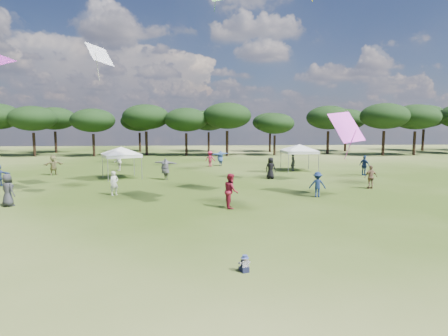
{
  "coord_description": "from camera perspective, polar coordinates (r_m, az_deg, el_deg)",
  "views": [
    {
      "loc": [
        -0.72,
        -9.23,
        4.52
      ],
      "look_at": [
        0.29,
        6.0,
        2.72
      ],
      "focal_mm": 30.0,
      "sensor_mm": 36.0,
      "label": 1
    }
  ],
  "objects": [
    {
      "name": "toddler",
      "position": [
        11.88,
        3.16,
        -14.43
      ],
      "size": [
        0.39,
        0.42,
        0.53
      ],
      "rotation": [
        0.0,
        0.0,
        0.27
      ],
      "color": "#161932",
      "rests_on": "ground"
    },
    {
      "name": "tent_right",
      "position": [
        37.01,
        11.41,
        3.37
      ],
      "size": [
        6.22,
        6.22,
        2.87
      ],
      "rotation": [
        0.0,
        0.0,
        0.03
      ],
      "color": "gray",
      "rests_on": "ground"
    },
    {
      "name": "festival_crowd",
      "position": [
        31.27,
        -6.51,
        -0.03
      ],
      "size": [
        30.5,
        21.77,
        1.89
      ],
      "color": "black",
      "rests_on": "ground"
    },
    {
      "name": "tree_line",
      "position": [
        56.73,
        -0.64,
        7.62
      ],
      "size": [
        108.78,
        17.63,
        7.77
      ],
      "color": "black",
      "rests_on": "ground"
    },
    {
      "name": "tent_left",
      "position": [
        32.23,
        -15.4,
        2.91
      ],
      "size": [
        5.35,
        5.35,
        2.95
      ],
      "rotation": [
        0.0,
        0.0,
        0.4
      ],
      "color": "gray",
      "rests_on": "ground"
    },
    {
      "name": "ground",
      "position": [
        10.3,
        0.65,
        -19.31
      ],
      "size": [
        140.0,
        140.0,
        0.0
      ],
      "primitive_type": "plane",
      "color": "#354A16",
      "rests_on": "ground"
    }
  ]
}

